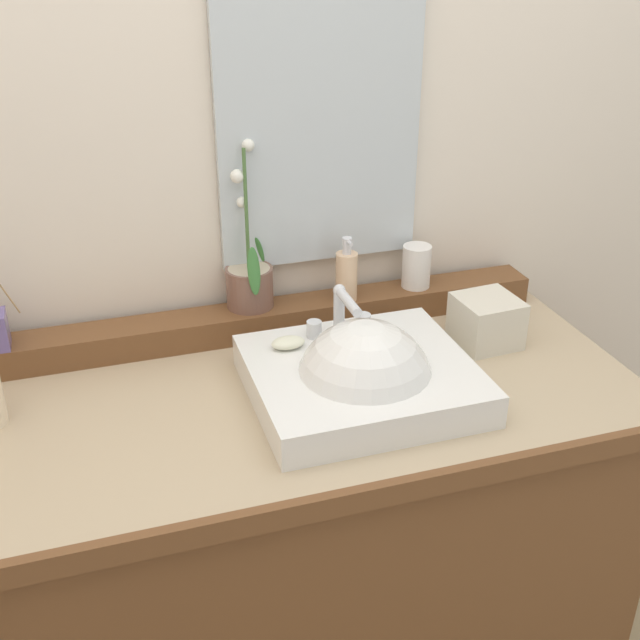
# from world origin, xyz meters

# --- Properties ---
(wall_back) EXTENTS (3.24, 0.20, 2.49)m
(wall_back) POSITION_xyz_m (0.00, 0.44, 1.25)
(wall_back) COLOR beige
(wall_back) RESTS_ON ground
(vanity_cabinet) EXTENTS (1.41, 0.67, 0.89)m
(vanity_cabinet) POSITION_xyz_m (0.00, -0.00, 0.45)
(vanity_cabinet) COLOR brown
(vanity_cabinet) RESTS_ON ground
(back_ledge) EXTENTS (1.33, 0.10, 0.06)m
(back_ledge) POSITION_xyz_m (0.00, 0.27, 0.92)
(back_ledge) COLOR brown
(back_ledge) RESTS_ON vanity_cabinet
(sink_basin) EXTENTS (0.44, 0.39, 0.29)m
(sink_basin) POSITION_xyz_m (0.13, -0.06, 0.92)
(sink_basin) COLOR white
(sink_basin) RESTS_ON vanity_cabinet
(soap_bar) EXTENTS (0.07, 0.04, 0.02)m
(soap_bar) POSITION_xyz_m (0.01, 0.06, 0.97)
(soap_bar) COLOR beige
(soap_bar) RESTS_ON sink_basin
(potted_plant) EXTENTS (0.11, 0.13, 0.38)m
(potted_plant) POSITION_xyz_m (-0.02, 0.29, 1.02)
(potted_plant) COLOR brown
(potted_plant) RESTS_ON back_ledge
(soap_dispenser) EXTENTS (0.05, 0.05, 0.15)m
(soap_dispenser) POSITION_xyz_m (0.20, 0.25, 1.02)
(soap_dispenser) COLOR beige
(soap_dispenser) RESTS_ON back_ledge
(tumbler_cup) EXTENTS (0.07, 0.07, 0.10)m
(tumbler_cup) POSITION_xyz_m (0.38, 0.27, 1.01)
(tumbler_cup) COLOR silver
(tumbler_cup) RESTS_ON back_ledge
(tissue_box) EXTENTS (0.14, 0.14, 0.11)m
(tissue_box) POSITION_xyz_m (0.47, 0.07, 0.94)
(tissue_box) COLOR beige
(tissue_box) RESTS_ON vanity_cabinet
(mirror) EXTENTS (0.46, 0.02, 0.63)m
(mirror) POSITION_xyz_m (0.16, 0.33, 1.35)
(mirror) COLOR silver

